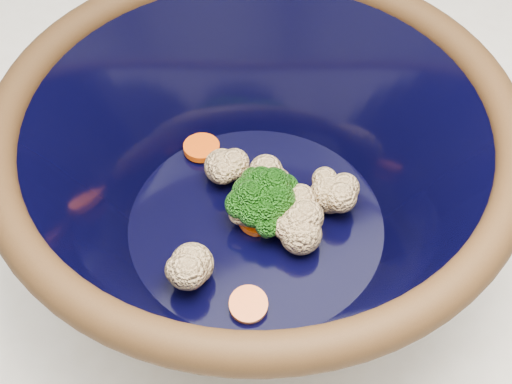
% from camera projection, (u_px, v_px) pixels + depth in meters
% --- Properties ---
extents(mixing_bowl, '(0.47, 0.47, 0.17)m').
position_uv_depth(mixing_bowl, '(256.00, 179.00, 0.55)').
color(mixing_bowl, black).
rests_on(mixing_bowl, counter).
extents(vegetable_pile, '(0.16, 0.19, 0.05)m').
position_uv_depth(vegetable_pile, '(264.00, 202.00, 0.58)').
color(vegetable_pile, '#608442').
rests_on(vegetable_pile, mixing_bowl).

